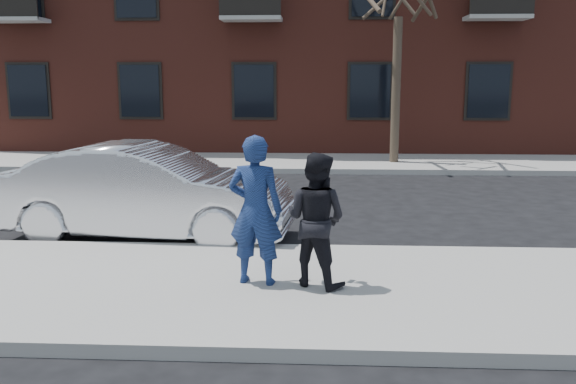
{
  "coord_description": "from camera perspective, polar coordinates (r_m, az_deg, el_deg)",
  "views": [
    {
      "loc": [
        2.25,
        -7.25,
        2.6
      ],
      "look_at": [
        1.86,
        0.4,
        1.17
      ],
      "focal_mm": 38.0,
      "sensor_mm": 36.0,
      "label": 1
    }
  ],
  "objects": [
    {
      "name": "far_curb",
      "position": [
        17.04,
        -4.71,
        2.0
      ],
      "size": [
        50.0,
        0.1,
        0.15
      ],
      "primitive_type": "cube",
      "color": "#999691",
      "rests_on": "ground"
    },
    {
      "name": "ground",
      "position": [
        8.03,
        -13.71,
        -8.67
      ],
      "size": [
        100.0,
        100.0,
        0.0
      ],
      "primitive_type": "plane",
      "color": "black",
      "rests_on": "ground"
    },
    {
      "name": "far_sidewalk",
      "position": [
        18.81,
        -3.99,
        2.81
      ],
      "size": [
        50.0,
        3.5,
        0.15
      ],
      "primitive_type": "cube",
      "color": "gray",
      "rests_on": "ground"
    },
    {
      "name": "near_curb",
      "position": [
        9.43,
        -11.06,
        -5.19
      ],
      "size": [
        50.0,
        0.1,
        0.15
      ],
      "primitive_type": "cube",
      "color": "#999691",
      "rests_on": "ground"
    },
    {
      "name": "man_peacoat",
      "position": [
        7.26,
        2.62,
        -2.59
      ],
      "size": [
        0.98,
        0.91,
        1.61
      ],
      "rotation": [
        0.0,
        0.0,
        2.65
      ],
      "color": "black",
      "rests_on": "near_sidewalk"
    },
    {
      "name": "silver_sedan",
      "position": [
        10.22,
        -13.04,
        0.01
      ],
      "size": [
        4.86,
        2.08,
        1.56
      ],
      "primitive_type": "imported",
      "rotation": [
        0.0,
        0.0,
        1.48
      ],
      "color": "silver",
      "rests_on": "ground"
    },
    {
      "name": "near_sidewalk",
      "position": [
        7.78,
        -14.26,
        -8.74
      ],
      "size": [
        50.0,
        3.5,
        0.15
      ],
      "primitive_type": "cube",
      "color": "gray",
      "rests_on": "ground"
    },
    {
      "name": "man_hoodie",
      "position": [
        7.29,
        -3.07,
        -1.71
      ],
      "size": [
        0.72,
        0.56,
        1.81
      ],
      "rotation": [
        0.0,
        0.0,
        2.99
      ],
      "color": "navy",
      "rests_on": "near_sidewalk"
    }
  ]
}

